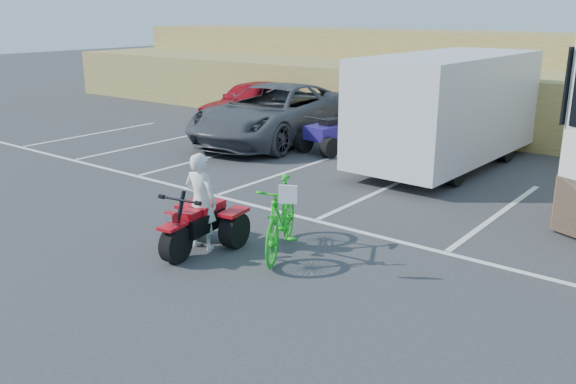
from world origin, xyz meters
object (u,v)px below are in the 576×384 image
Objects in this scene: rider at (201,201)px; quad_atv_green at (426,166)px; grey_pickup at (272,113)px; red_car at (252,102)px; cargo_trailer at (448,107)px; quad_atv_blue at (329,152)px; green_dirt_bike at (281,217)px; red_trike_atv at (198,250)px.

rider is 1.24× the size of quad_atv_green.
grey_pickup is 1.39× the size of red_car.
cargo_trailer is (8.18, -1.76, 0.79)m from red_car.
red_car is 8.14m from quad_atv_green.
cargo_trailer is 3.69m from quad_atv_blue.
quad_atv_blue is (4.87, -2.20, -0.77)m from red_car.
quad_atv_blue is at bearing 91.91° from green_dirt_bike.
cargo_trailer is at bearing -105.31° from rider.
quad_atv_blue is at bearing -80.97° from rider.
green_dirt_bike is 1.28× the size of quad_atv_blue.
grey_pickup is 5.31m from quad_atv_green.
quad_atv_green is (-0.67, 7.00, -0.64)m from green_dirt_bike.
grey_pickup is 3.78× the size of quad_atv_blue.
quad_atv_blue is at bearing -170.30° from cargo_trailer.
quad_atv_blue is (2.28, -0.19, -0.87)m from grey_pickup.
red_trike_atv is 7.81m from quad_atv_green.
red_car is 5.40m from quad_atv_blue.
red_car is 0.72× the size of cargo_trailer.
red_car is (-8.51, 9.04, 0.13)m from green_dirt_bike.
quad_atv_green is at bearing 77.27° from red_trike_atv.
quad_atv_blue is at bearing 178.75° from quad_atv_green.
rider is at bearing -66.42° from grey_pickup.
quad_atv_green is (2.97, 0.16, 0.00)m from quad_atv_blue.
rider is 9.00m from grey_pickup.
cargo_trailer is 3.77× the size of quad_atv_blue.
cargo_trailer is at bearing 34.90° from quad_atv_green.
red_trike_atv is at bearing -172.41° from green_dirt_bike.
quad_atv_blue is (-2.44, 7.63, 0.00)m from red_trike_atv.
grey_pickup reaches higher than red_trike_atv.
red_car reaches higher than quad_atv_blue.
red_car is at bearing 117.75° from red_trike_atv.
green_dirt_bike is 7.35m from cargo_trailer.
rider is at bearing -178.09° from green_dirt_bike.
cargo_trailer reaches higher than green_dirt_bike.
red_trike_atv is 8.27m from cargo_trailer.
quad_atv_green is (5.24, -0.03, -0.87)m from grey_pickup.
red_car reaches higher than quad_atv_green.
red_trike_atv is 0.36× the size of red_car.
red_trike_atv is at bearing -94.06° from cargo_trailer.
cargo_trailer reaches higher than rider.
cargo_trailer reaches higher than red_trike_atv.
rider is 0.27× the size of cargo_trailer.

